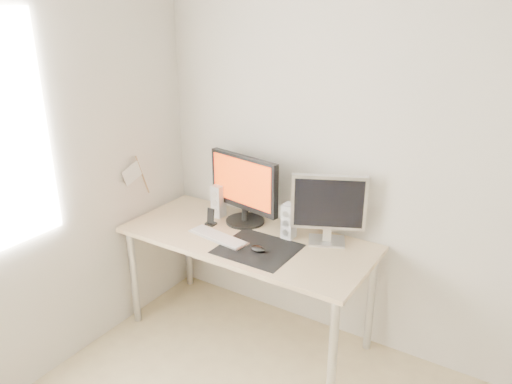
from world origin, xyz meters
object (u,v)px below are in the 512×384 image
at_px(desk, 247,248).
at_px(main_monitor, 244,187).
at_px(mouse, 258,249).
at_px(second_monitor, 329,206).
at_px(speaker_right, 289,221).
at_px(phone_dock, 211,220).
at_px(speaker_left, 218,201).
at_px(keyboard, 218,237).

relative_size(desk, main_monitor, 2.91).
xyz_separation_m(mouse, desk, (-0.17, 0.13, -0.10)).
bearing_deg(second_monitor, desk, -156.27).
height_order(speaker_right, phone_dock, speaker_right).
bearing_deg(speaker_right, speaker_left, 176.74).
xyz_separation_m(speaker_left, speaker_right, (0.57, -0.03, 0.00)).
bearing_deg(phone_dock, speaker_right, 11.50).
height_order(mouse, second_monitor, second_monitor).
relative_size(keyboard, phone_dock, 3.73).
bearing_deg(mouse, phone_dock, 161.45).
height_order(main_monitor, phone_dock, main_monitor).
distance_m(main_monitor, keyboard, 0.37).
bearing_deg(desk, phone_dock, 175.51).
height_order(main_monitor, speaker_right, main_monitor).
bearing_deg(phone_dock, desk, -4.49).
distance_m(speaker_left, speaker_right, 0.57).
relative_size(mouse, main_monitor, 0.18).
xyz_separation_m(desk, keyboard, (-0.14, -0.11, 0.09)).
relative_size(speaker_right, keyboard, 0.52).
bearing_deg(speaker_right, desk, -149.94).
bearing_deg(phone_dock, second_monitor, 13.14).
height_order(mouse, speaker_left, speaker_left).
bearing_deg(speaker_right, keyboard, -146.94).
height_order(main_monitor, speaker_left, main_monitor).
distance_m(desk, keyboard, 0.20).
relative_size(speaker_right, phone_dock, 1.95).
distance_m(mouse, speaker_right, 0.29).
xyz_separation_m(main_monitor, speaker_left, (-0.21, -0.01, -0.14)).
bearing_deg(desk, speaker_left, 154.31).
distance_m(main_monitor, phone_dock, 0.31).
xyz_separation_m(speaker_left, phone_dock, (0.04, -0.14, -0.08)).
height_order(mouse, speaker_right, speaker_right).
xyz_separation_m(mouse, phone_dock, (-0.47, 0.16, 0.01)).
bearing_deg(second_monitor, main_monitor, -177.17).
relative_size(main_monitor, second_monitor, 1.26).
bearing_deg(speaker_right, mouse, -103.04).
distance_m(mouse, second_monitor, 0.49).
height_order(second_monitor, speaker_right, second_monitor).
xyz_separation_m(keyboard, phone_dock, (-0.16, 0.13, 0.03)).
xyz_separation_m(mouse, second_monitor, (0.29, 0.33, 0.22)).
distance_m(second_monitor, speaker_right, 0.27).
bearing_deg(phone_dock, keyboard, -40.16).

